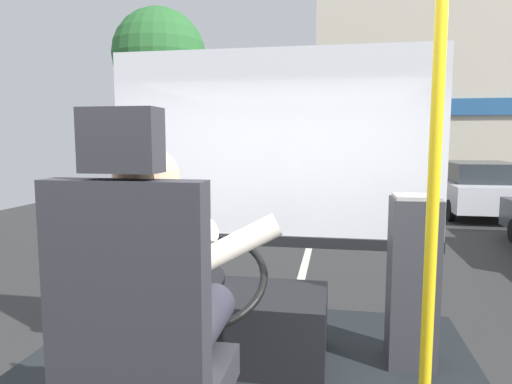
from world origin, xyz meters
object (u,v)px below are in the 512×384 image
(bus_driver, at_px, (158,291))
(handrail_pole, at_px, (433,210))
(parked_car_white, at_px, (477,187))
(steering_console, at_px, (231,322))
(fare_box, at_px, (412,281))
(driver_seat, at_px, (144,356))

(bus_driver, distance_m, handrail_pole, 1.01)
(bus_driver, relative_size, parked_car_white, 0.19)
(steering_console, distance_m, fare_box, 1.06)
(steering_console, height_order, handrail_pole, handrail_pole)
(bus_driver, xyz_separation_m, steering_console, (0.00, 1.07, -0.55))
(steering_console, relative_size, fare_box, 1.13)
(handrail_pole, distance_m, fare_box, 1.06)
(parked_car_white, bearing_deg, fare_box, -107.62)
(driver_seat, bearing_deg, handrail_pole, 23.69)
(driver_seat, distance_m, handrail_pole, 1.11)
(fare_box, bearing_deg, handrail_pole, -95.79)
(handrail_pole, xyz_separation_m, parked_car_white, (3.42, 11.38, -1.04))
(steering_console, height_order, parked_car_white, steering_console)
(fare_box, height_order, parked_car_white, fare_box)
(driver_seat, height_order, bus_driver, driver_seat)
(driver_seat, xyz_separation_m, parked_car_white, (4.35, 11.79, -0.60))
(bus_driver, xyz_separation_m, fare_box, (1.02, 1.19, -0.28))
(bus_driver, bearing_deg, fare_box, 49.35)
(handrail_pole, xyz_separation_m, fare_box, (0.09, 0.91, -0.54))
(steering_console, bearing_deg, bus_driver, -90.00)
(bus_driver, bearing_deg, driver_seat, -90.00)
(bus_driver, distance_m, parked_car_white, 12.48)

